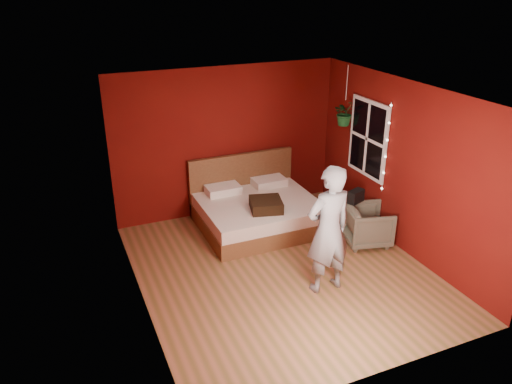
{
  "coord_description": "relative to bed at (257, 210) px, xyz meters",
  "views": [
    {
      "loc": [
        -2.8,
        -5.55,
        3.98
      ],
      "look_at": [
        -0.24,
        0.4,
        1.13
      ],
      "focal_mm": 35.0,
      "sensor_mm": 36.0,
      "label": 1
    }
  ],
  "objects": [
    {
      "name": "handbag",
      "position": [
        1.28,
        -1.0,
        0.45
      ],
      "size": [
        0.32,
        0.24,
        0.2
      ],
      "primitive_type": "cube",
      "rotation": [
        0.0,
        0.0,
        0.39
      ],
      "color": "black",
      "rests_on": "armchair"
    },
    {
      "name": "hanging_plant",
      "position": [
        1.65,
        0.03,
        1.52
      ],
      "size": [
        0.4,
        0.35,
        1.02
      ],
      "color": "silver",
      "rests_on": "room_walls"
    },
    {
      "name": "room_walls",
      "position": [
        -0.23,
        -1.47,
        1.4
      ],
      "size": [
        4.04,
        4.54,
        2.62
      ],
      "color": "#5E0F09",
      "rests_on": "ground"
    },
    {
      "name": "person",
      "position": [
        0.12,
        -2.09,
        0.62
      ],
      "size": [
        0.68,
        0.47,
        1.8
      ],
      "primitive_type": "imported",
      "rotation": [
        0.0,
        0.0,
        3.2
      ],
      "color": "gray",
      "rests_on": "ground"
    },
    {
      "name": "armchair",
      "position": [
        1.37,
        -1.26,
        0.04
      ],
      "size": [
        0.83,
        0.82,
        0.63
      ],
      "primitive_type": "imported",
      "rotation": [
        0.0,
        0.0,
        1.33
      ],
      "color": "#5E5C4A",
      "rests_on": "ground"
    },
    {
      "name": "window",
      "position": [
        1.73,
        -0.57,
        1.22
      ],
      "size": [
        0.05,
        0.97,
        1.27
      ],
      "color": "white",
      "rests_on": "room_walls"
    },
    {
      "name": "fairy_lights",
      "position": [
        1.71,
        -1.09,
        1.22
      ],
      "size": [
        0.04,
        0.04,
        1.45
      ],
      "color": "silver",
      "rests_on": "room_walls"
    },
    {
      "name": "throw_pillow",
      "position": [
        -0.03,
        -0.43,
        0.3
      ],
      "size": [
        0.61,
        0.61,
        0.18
      ],
      "primitive_type": "cube",
      "rotation": [
        0.0,
        0.0,
        -0.26
      ],
      "color": "black",
      "rests_on": "bed"
    },
    {
      "name": "bed",
      "position": [
        0.0,
        0.0,
        0.0
      ],
      "size": [
        1.94,
        1.65,
        1.07
      ],
      "color": "brown",
      "rests_on": "ground"
    },
    {
      "name": "floor",
      "position": [
        -0.23,
        -1.47,
        -0.28
      ],
      "size": [
        4.5,
        4.5,
        0.0
      ],
      "primitive_type": "plane",
      "color": "#91583A",
      "rests_on": "ground"
    }
  ]
}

